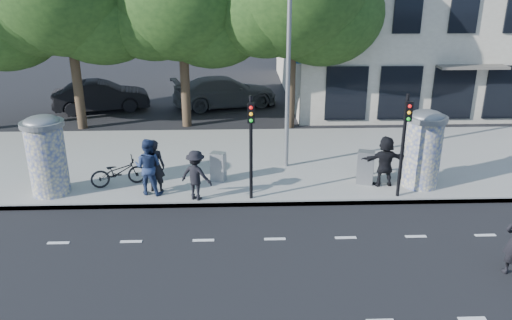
{
  "coord_description": "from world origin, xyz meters",
  "views": [
    {
      "loc": [
        -0.98,
        -10.89,
        6.96
      ],
      "look_at": [
        -0.46,
        3.5,
        1.59
      ],
      "focal_mm": 35.0,
      "sensor_mm": 36.0,
      "label": 1
    }
  ],
  "objects_px": {
    "ped_b": "(155,166)",
    "cabinet_right": "(365,167)",
    "traffic_pole_near": "(251,137)",
    "traffic_pole_far": "(404,136)",
    "ad_column_left": "(46,153)",
    "ad_column_right": "(423,147)",
    "ped_c": "(148,167)",
    "car_mid": "(101,96)",
    "bicycle": "(118,172)",
    "ped_d": "(196,175)",
    "street_lamp": "(289,41)",
    "car_right": "(225,92)",
    "ped_f": "(385,161)",
    "cabinet_left": "(218,167)"
  },
  "relations": [
    {
      "from": "ped_c",
      "to": "ped_d",
      "type": "xyz_separation_m",
      "value": [
        1.58,
        -0.5,
        -0.12
      ]
    },
    {
      "from": "traffic_pole_far",
      "to": "bicycle",
      "type": "xyz_separation_m",
      "value": [
        -9.3,
        1.26,
        -1.59
      ]
    },
    {
      "from": "ped_c",
      "to": "car_mid",
      "type": "bearing_deg",
      "value": -54.68
    },
    {
      "from": "cabinet_left",
      "to": "ad_column_right",
      "type": "bearing_deg",
      "value": 12.81
    },
    {
      "from": "cabinet_left",
      "to": "car_right",
      "type": "distance_m",
      "value": 11.09
    },
    {
      "from": "ad_column_right",
      "to": "traffic_pole_near",
      "type": "distance_m",
      "value": 5.91
    },
    {
      "from": "ped_c",
      "to": "cabinet_left",
      "type": "relative_size",
      "value": 1.83
    },
    {
      "from": "ad_column_left",
      "to": "ad_column_right",
      "type": "xyz_separation_m",
      "value": [
        12.4,
        0.2,
        0.0
      ]
    },
    {
      "from": "bicycle",
      "to": "car_mid",
      "type": "relative_size",
      "value": 0.37
    },
    {
      "from": "traffic_pole_near",
      "to": "cabinet_right",
      "type": "xyz_separation_m",
      "value": [
        3.97,
        1.15,
        -1.5
      ]
    },
    {
      "from": "ped_b",
      "to": "cabinet_right",
      "type": "bearing_deg",
      "value": -165.1
    },
    {
      "from": "street_lamp",
      "to": "ped_c",
      "type": "bearing_deg",
      "value": -154.25
    },
    {
      "from": "traffic_pole_near",
      "to": "traffic_pole_far",
      "type": "bearing_deg",
      "value": 0.0
    },
    {
      "from": "traffic_pole_far",
      "to": "street_lamp",
      "type": "relative_size",
      "value": 0.42
    },
    {
      "from": "ped_f",
      "to": "cabinet_right",
      "type": "distance_m",
      "value": 0.7
    },
    {
      "from": "ped_c",
      "to": "car_mid",
      "type": "relative_size",
      "value": 0.38
    },
    {
      "from": "ad_column_left",
      "to": "car_right",
      "type": "bearing_deg",
      "value": 65.38
    },
    {
      "from": "bicycle",
      "to": "car_mid",
      "type": "height_order",
      "value": "car_mid"
    },
    {
      "from": "ad_column_right",
      "to": "traffic_pole_far",
      "type": "xyz_separation_m",
      "value": [
        -1.0,
        -0.91,
        0.69
      ]
    },
    {
      "from": "street_lamp",
      "to": "bicycle",
      "type": "xyz_separation_m",
      "value": [
        -5.9,
        -1.58,
        -4.15
      ]
    },
    {
      "from": "car_mid",
      "to": "ped_c",
      "type": "bearing_deg",
      "value": -172.65
    },
    {
      "from": "ped_c",
      "to": "ped_b",
      "type": "bearing_deg",
      "value": -125.56
    },
    {
      "from": "traffic_pole_near",
      "to": "ped_d",
      "type": "xyz_separation_m",
      "value": [
        -1.76,
        0.06,
        -1.26
      ]
    },
    {
      "from": "cabinet_right",
      "to": "car_mid",
      "type": "relative_size",
      "value": 0.23
    },
    {
      "from": "traffic_pole_far",
      "to": "car_mid",
      "type": "relative_size",
      "value": 0.68
    },
    {
      "from": "ped_d",
      "to": "car_mid",
      "type": "relative_size",
      "value": 0.33
    },
    {
      "from": "ad_column_right",
      "to": "car_mid",
      "type": "relative_size",
      "value": 0.53
    },
    {
      "from": "ad_column_right",
      "to": "car_right",
      "type": "height_order",
      "value": "ad_column_right"
    },
    {
      "from": "traffic_pole_far",
      "to": "car_mid",
      "type": "xyz_separation_m",
      "value": [
        -12.54,
        11.94,
        -1.41
      ]
    },
    {
      "from": "traffic_pole_near",
      "to": "ped_c",
      "type": "xyz_separation_m",
      "value": [
        -3.34,
        0.56,
        -1.14
      ]
    },
    {
      "from": "ad_column_right",
      "to": "ped_b",
      "type": "bearing_deg",
      "value": -178.79
    },
    {
      "from": "ped_c",
      "to": "car_right",
      "type": "relative_size",
      "value": 0.33
    },
    {
      "from": "traffic_pole_near",
      "to": "ped_b",
      "type": "relative_size",
      "value": 1.88
    },
    {
      "from": "ped_b",
      "to": "car_right",
      "type": "relative_size",
      "value": 0.31
    },
    {
      "from": "ad_column_right",
      "to": "ped_c",
      "type": "distance_m",
      "value": 9.15
    },
    {
      "from": "cabinet_left",
      "to": "ped_f",
      "type": "bearing_deg",
      "value": 12.08
    },
    {
      "from": "car_mid",
      "to": "ad_column_left",
      "type": "bearing_deg",
      "value": 171.99
    },
    {
      "from": "cabinet_left",
      "to": "traffic_pole_far",
      "type": "bearing_deg",
      "value": 3.4
    },
    {
      "from": "car_right",
      "to": "ped_f",
      "type": "bearing_deg",
      "value": -169.98
    },
    {
      "from": "ad_column_left",
      "to": "cabinet_right",
      "type": "distance_m",
      "value": 10.61
    },
    {
      "from": "street_lamp",
      "to": "cabinet_right",
      "type": "xyz_separation_m",
      "value": [
        2.57,
        -1.69,
        -4.06
      ]
    },
    {
      "from": "ped_b",
      "to": "ped_c",
      "type": "height_order",
      "value": "ped_c"
    },
    {
      "from": "ped_b",
      "to": "street_lamp",
      "type": "bearing_deg",
      "value": -143.55
    },
    {
      "from": "ad_column_left",
      "to": "car_right",
      "type": "height_order",
      "value": "ad_column_left"
    },
    {
      "from": "ad_column_left",
      "to": "cabinet_right",
      "type": "xyz_separation_m",
      "value": [
        10.57,
        0.45,
        -0.8
      ]
    },
    {
      "from": "traffic_pole_near",
      "to": "car_mid",
      "type": "relative_size",
      "value": 0.68
    },
    {
      "from": "ad_column_left",
      "to": "traffic_pole_far",
      "type": "relative_size",
      "value": 0.78
    },
    {
      "from": "ad_column_left",
      "to": "cabinet_left",
      "type": "distance_m",
      "value": 5.63
    },
    {
      "from": "traffic_pole_far",
      "to": "ped_b",
      "type": "height_order",
      "value": "traffic_pole_far"
    },
    {
      "from": "traffic_pole_far",
      "to": "ped_d",
      "type": "height_order",
      "value": "traffic_pole_far"
    }
  ]
}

